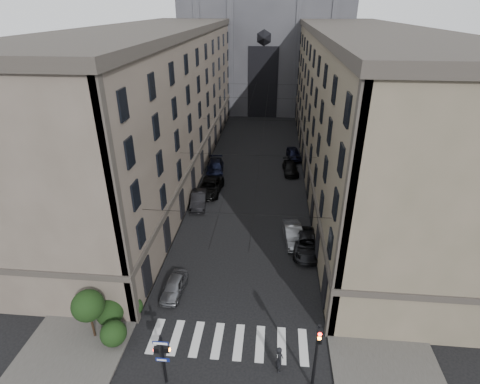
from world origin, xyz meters
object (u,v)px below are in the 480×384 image
(pedestrian_signal_left, at_px, (163,356))
(car_right_midnear, at_px, (306,244))
(traffic_light_right, at_px, (317,350))
(car_right_midfar, at_px, (290,168))
(car_left_midnear, at_px, (199,199))
(car_right_near, at_px, (293,234))
(car_left_near, at_px, (174,286))
(car_right_far, at_px, (294,154))
(car_left_far, at_px, (215,167))
(pedestrian, at_px, (279,359))
(car_left_midfar, at_px, (210,187))
(gothic_tower, at_px, (266,22))

(pedestrian_signal_left, xyz_separation_m, car_right_midnear, (9.67, 14.97, -1.54))
(pedestrian_signal_left, bearing_deg, traffic_light_right, 2.64)
(car_right_midnear, bearing_deg, car_right_midfar, 93.79)
(car_left_midnear, bearing_deg, car_right_near, -37.38)
(car_left_near, distance_m, car_right_far, 32.81)
(car_left_far, xyz_separation_m, pedestrian, (8.93, -31.19, 0.19))
(car_right_near, bearing_deg, pedestrian_signal_left, -124.10)
(car_right_midnear, bearing_deg, car_left_midfar, 135.26)
(gothic_tower, bearing_deg, car_left_midnear, -96.60)
(car_left_midnear, bearing_deg, car_right_midfar, 37.59)
(car_left_midfar, distance_m, car_right_far, 16.67)
(car_left_far, distance_m, car_right_midfar, 10.56)
(pedestrian_signal_left, relative_size, pedestrian, 1.99)
(car_left_midfar, bearing_deg, car_left_far, 95.92)
(car_right_near, bearing_deg, pedestrian, -102.30)
(car_left_far, bearing_deg, car_left_near, -95.05)
(car_left_far, distance_m, car_right_near, 19.18)
(car_right_far, bearing_deg, car_left_near, -116.56)
(car_left_midnear, height_order, car_right_far, car_right_far)
(car_left_midnear, bearing_deg, car_left_near, -93.26)
(car_right_midnear, bearing_deg, car_left_midnear, 146.96)
(car_right_midfar, bearing_deg, car_left_midfar, -149.50)
(car_left_midfar, xyz_separation_m, car_right_near, (10.01, -9.83, -0.03))
(car_left_midnear, xyz_separation_m, car_left_midfar, (0.77, 3.38, 0.02))
(car_right_near, xyz_separation_m, car_right_midnear, (1.21, -1.55, -0.02))
(car_right_near, bearing_deg, car_left_far, 115.56)
(traffic_light_right, bearing_deg, car_right_near, 92.34)
(car_left_midnear, distance_m, car_left_midfar, 3.47)
(car_left_midnear, bearing_deg, pedestrian, -72.89)
(car_left_near, xyz_separation_m, car_right_midnear, (11.15, 6.96, 0.11))
(car_right_far, bearing_deg, car_left_far, -157.97)
(car_left_near, distance_m, car_right_near, 13.09)
(traffic_light_right, bearing_deg, car_left_midfar, 112.36)
(traffic_light_right, bearing_deg, car_right_midfar, 90.80)
(pedestrian_signal_left, relative_size, car_left_midnear, 0.82)
(gothic_tower, xyz_separation_m, traffic_light_right, (5.60, -73.04, -14.51))
(gothic_tower, distance_m, car_right_far, 38.86)
(car_left_near, relative_size, car_right_far, 0.83)
(car_right_far, bearing_deg, traffic_light_right, -97.64)
(traffic_light_right, relative_size, car_left_far, 0.92)
(car_right_midnear, bearing_deg, pedestrian, -100.27)
(car_left_midfar, relative_size, car_right_near, 1.23)
(gothic_tower, xyz_separation_m, car_right_far, (5.81, -34.47, -16.99))
(car_right_midnear, bearing_deg, car_left_far, 123.73)
(gothic_tower, height_order, car_right_near, gothic_tower)
(car_left_midfar, height_order, car_right_midnear, car_left_midfar)
(car_right_far, bearing_deg, car_left_midnear, -133.38)
(car_left_far, bearing_deg, car_left_midnear, -98.67)
(car_right_near, distance_m, pedestrian, 15.09)
(gothic_tower, height_order, car_right_far, gothic_tower)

